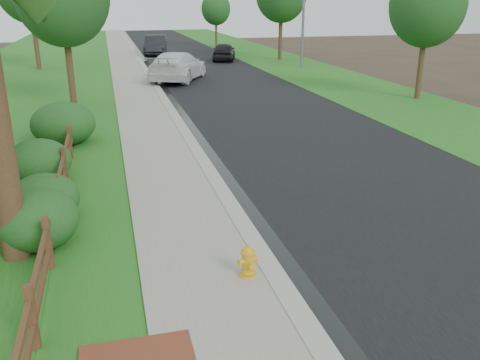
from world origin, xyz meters
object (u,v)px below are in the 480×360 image
object	(u,v)px
fire_hydrant	(248,262)
dark_car_mid	(224,51)
white_suv	(178,66)
ranch_fence	(62,178)

from	to	relation	value
fire_hydrant	dark_car_mid	xyz separation A→B (m)	(7.30, 34.06, 0.35)
fire_hydrant	dark_car_mid	bearing A→B (deg)	77.90
fire_hydrant	white_suv	distance (m)	24.27
ranch_fence	dark_car_mid	size ratio (longest dim) A/B	3.97
ranch_fence	white_suv	size ratio (longest dim) A/B	2.79
white_suv	dark_car_mid	bearing A→B (deg)	-93.22
fire_hydrant	dark_car_mid	size ratio (longest dim) A/B	0.15
fire_hydrant	white_suv	xyz separation A→B (m)	(2.10, 24.17, 0.51)
dark_car_mid	fire_hydrant	bearing A→B (deg)	94.40
ranch_fence	dark_car_mid	world-z (taller)	dark_car_mid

